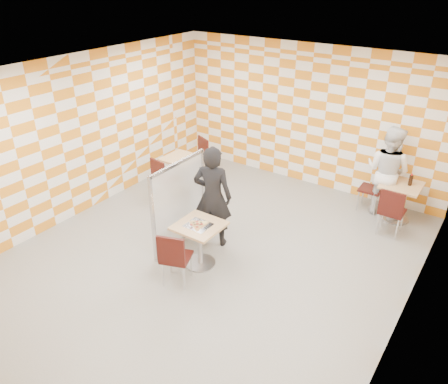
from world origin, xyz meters
name	(u,v)px	position (x,y,z in m)	size (l,w,h in m)	color
room_shell	(231,163)	(0.00, 0.54, 1.50)	(7.00, 7.00, 7.00)	gray
main_table	(200,238)	(-0.03, -0.30, 0.51)	(0.70, 0.70, 0.75)	tan
second_table	(399,196)	(2.21, 2.94, 0.51)	(0.70, 0.70, 0.75)	tan
empty_table	(182,168)	(-1.97, 1.62, 0.51)	(0.70, 0.70, 0.75)	tan
chair_main_front	(174,256)	(-0.02, -0.93, 0.54)	(0.54, 0.55, 0.92)	#360E0A
chair_second_front	(392,209)	(2.24, 2.29, 0.54)	(0.42, 0.43, 0.92)	#360E0A
chair_second_side	(376,186)	(1.74, 3.03, 0.54)	(0.44, 0.43, 0.92)	#360E0A
chair_empty_near	(162,176)	(-1.98, 1.02, 0.54)	(0.49, 0.50, 0.92)	#360E0A
chair_empty_far	(199,155)	(-2.05, 2.35, 0.54)	(0.56, 0.56, 0.92)	#360E0A
partition	(179,203)	(-0.68, 0.01, 0.79)	(0.08, 1.38, 1.55)	white
man_dark	(213,197)	(-0.23, 0.34, 0.90)	(0.66, 0.43, 1.80)	black
man_white	(387,171)	(1.89, 3.05, 0.89)	(0.87, 0.68, 1.78)	white
pizza_on_foil	(198,224)	(-0.03, -0.32, 0.77)	(0.40, 0.40, 0.04)	silver
sport_bottle	(393,175)	(2.01, 3.04, 0.84)	(0.06, 0.06, 0.20)	white
soda_bottle	(411,180)	(2.34, 2.99, 0.85)	(0.07, 0.07, 0.23)	black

